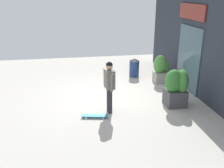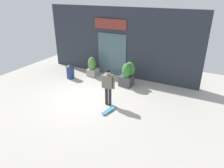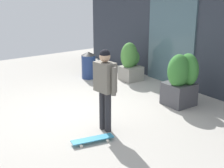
{
  "view_description": "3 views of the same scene",
  "coord_description": "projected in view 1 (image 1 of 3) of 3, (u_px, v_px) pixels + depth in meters",
  "views": [
    {
      "loc": [
        8.29,
        -1.29,
        3.58
      ],
      "look_at": [
        1.32,
        -0.12,
        0.99
      ],
      "focal_mm": 40.72,
      "sensor_mm": 36.0,
      "label": 1
    },
    {
      "loc": [
        5.05,
        -7.17,
        4.57
      ],
      "look_at": [
        1.32,
        -0.12,
        0.99
      ],
      "focal_mm": 33.76,
      "sensor_mm": 36.0,
      "label": 2
    },
    {
      "loc": [
        6.1,
        -3.48,
        2.83
      ],
      "look_at": [
        1.32,
        -0.12,
        0.99
      ],
      "focal_mm": 52.37,
      "sensor_mm": 36.0,
      "label": 3
    }
  ],
  "objects": [
    {
      "name": "skateboard",
      "position": [
        95.0,
        116.0,
        7.61
      ],
      "size": [
        0.34,
        0.82,
        0.08
      ],
      "rotation": [
        0.0,
        0.0,
        -1.76
      ],
      "color": "teal",
      "rests_on": "ground_plane"
    },
    {
      "name": "building_facade",
      "position": [
        199.0,
        42.0,
        8.97
      ],
      "size": [
        8.98,
        0.31,
        3.78
      ],
      "color": "#2D333D",
      "rests_on": "ground_plane"
    },
    {
      "name": "skateboarder",
      "position": [
        109.0,
        82.0,
        7.66
      ],
      "size": [
        0.58,
        0.3,
        1.63
      ],
      "rotation": [
        0.0,
        0.0,
        -1.46
      ],
      "color": "#28282D",
      "rests_on": "ground_plane"
    },
    {
      "name": "planter_box_left",
      "position": [
        177.0,
        87.0,
        8.2
      ],
      "size": [
        0.71,
        0.77,
        1.26
      ],
      "color": "#47474C",
      "rests_on": "ground_plane"
    },
    {
      "name": "planter_box_right",
      "position": [
        161.0,
        69.0,
        10.47
      ],
      "size": [
        0.59,
        0.71,
        1.14
      ],
      "color": "gray",
      "rests_on": "ground_plane"
    },
    {
      "name": "ground_plane",
      "position": [
        109.0,
        97.0,
        9.11
      ],
      "size": [
        12.0,
        12.0,
        0.0
      ],
      "primitive_type": "plane",
      "color": "#B2ADA3"
    },
    {
      "name": "trash_bin",
      "position": [
        134.0,
        67.0,
        11.18
      ],
      "size": [
        0.43,
        0.43,
        0.82
      ],
      "color": "navy",
      "rests_on": "ground_plane"
    }
  ]
}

